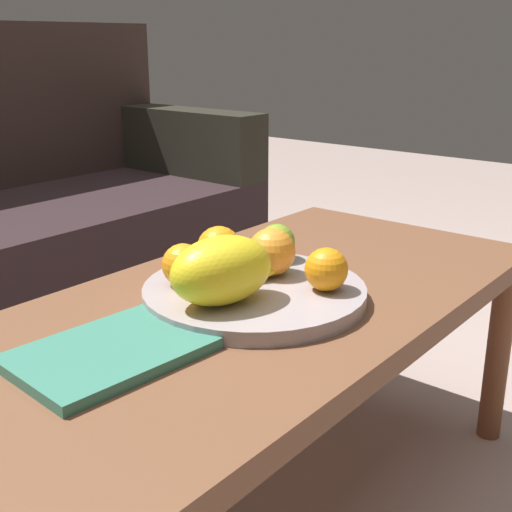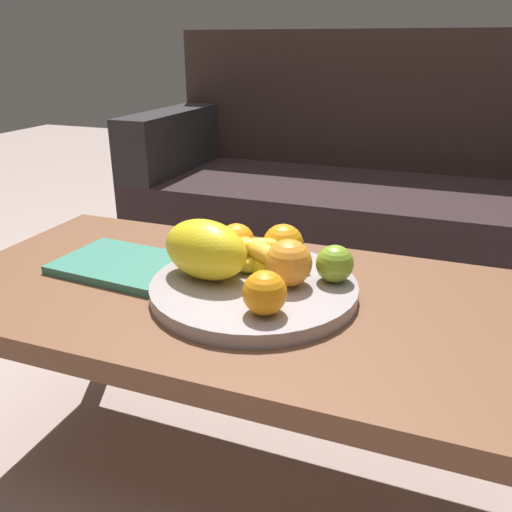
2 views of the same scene
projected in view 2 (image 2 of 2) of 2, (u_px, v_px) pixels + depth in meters
ground_plane at (255, 481)px, 1.11m from camera, size 8.00×8.00×0.00m
coffee_table at (255, 317)px, 0.97m from camera, size 1.17×0.56×0.44m
couch at (380, 206)px, 1.92m from camera, size 1.70×0.70×0.90m
fruit_bowl at (256, 289)px, 0.94m from camera, size 0.37×0.37×0.03m
melon_large_front at (205, 249)px, 0.93m from camera, size 0.19×0.15×0.11m
orange_front at (265, 293)px, 0.81m from camera, size 0.07×0.07×0.07m
orange_left at (288, 263)px, 0.91m from camera, size 0.08×0.08×0.08m
orange_right at (237, 241)px, 1.02m from camera, size 0.07×0.07×0.07m
orange_back at (283, 245)px, 0.99m from camera, size 0.08×0.08×0.08m
apple_front at (335, 264)px, 0.92m from camera, size 0.07×0.07×0.07m
banana_bunch at (261, 258)px, 0.96m from camera, size 0.18×0.13×0.06m
magazine at (123, 264)px, 1.05m from camera, size 0.26×0.20×0.02m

